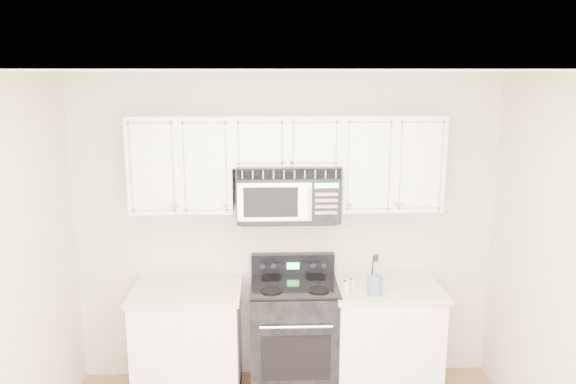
{
  "coord_description": "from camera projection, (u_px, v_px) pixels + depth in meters",
  "views": [
    {
      "loc": [
        -0.15,
        -2.77,
        2.59
      ],
      "look_at": [
        0.0,
        1.3,
        1.72
      ],
      "focal_mm": 35.0,
      "sensor_mm": 36.0,
      "label": 1
    }
  ],
  "objects": [
    {
      "name": "shaker_salt",
      "position": [
        353.0,
        283.0,
        4.41
      ],
      "size": [
        0.04,
        0.04,
        0.1
      ],
      "color": "silver",
      "rests_on": "base_cabinet_right"
    },
    {
      "name": "room",
      "position": [
        297.0,
        320.0,
        2.99
      ],
      "size": [
        3.51,
        3.51,
        2.61
      ],
      "color": "#895E46",
      "rests_on": "ground"
    },
    {
      "name": "utensil_crock",
      "position": [
        375.0,
        285.0,
        4.3
      ],
      "size": [
        0.12,
        0.12,
        0.32
      ],
      "color": "slate",
      "rests_on": "base_cabinet_right"
    },
    {
      "name": "upper_cabinets",
      "position": [
        287.0,
        158.0,
        4.4
      ],
      "size": [
        2.44,
        0.37,
        0.75
      ],
      "color": "white",
      "rests_on": "ground"
    },
    {
      "name": "base_cabinet_right",
      "position": [
        385.0,
        342.0,
        4.6
      ],
      "size": [
        0.86,
        0.65,
        0.92
      ],
      "color": "white",
      "rests_on": "ground"
    },
    {
      "name": "range",
      "position": [
        294.0,
        336.0,
        4.58
      ],
      "size": [
        0.7,
        0.64,
        1.1
      ],
      "color": "black",
      "rests_on": "ground"
    },
    {
      "name": "microwave",
      "position": [
        288.0,
        192.0,
        4.42
      ],
      "size": [
        0.8,
        0.45,
        0.44
      ],
      "color": "black",
      "rests_on": "ground"
    },
    {
      "name": "shaker_pepper",
      "position": [
        347.0,
        285.0,
        4.36
      ],
      "size": [
        0.04,
        0.04,
        0.1
      ],
      "color": "silver",
      "rests_on": "base_cabinet_right"
    },
    {
      "name": "base_cabinet_left",
      "position": [
        189.0,
        345.0,
        4.55
      ],
      "size": [
        0.86,
        0.65,
        0.92
      ],
      "color": "white",
      "rests_on": "ground"
    }
  ]
}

